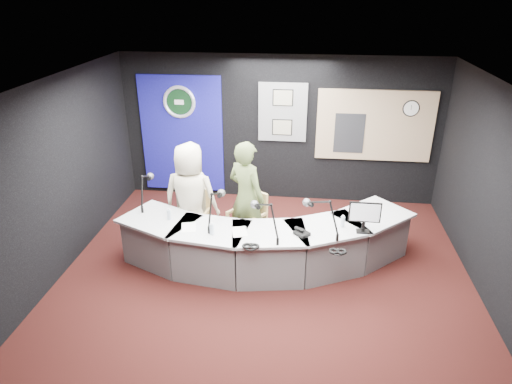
# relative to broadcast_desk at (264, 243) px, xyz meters

# --- Properties ---
(ground) EXTENTS (6.00, 6.00, 0.00)m
(ground) POSITION_rel_broadcast_desk_xyz_m (0.05, -0.55, -0.38)
(ground) COLOR black
(ground) RESTS_ON ground
(ceiling) EXTENTS (6.00, 6.00, 0.02)m
(ceiling) POSITION_rel_broadcast_desk_xyz_m (0.05, -0.55, 2.42)
(ceiling) COLOR silver
(ceiling) RESTS_ON ground
(wall_back) EXTENTS (6.00, 0.02, 2.80)m
(wall_back) POSITION_rel_broadcast_desk_xyz_m (0.05, 2.45, 1.02)
(wall_back) COLOR black
(wall_back) RESTS_ON ground
(wall_front) EXTENTS (6.00, 0.02, 2.80)m
(wall_front) POSITION_rel_broadcast_desk_xyz_m (0.05, -3.55, 1.02)
(wall_front) COLOR black
(wall_front) RESTS_ON ground
(wall_left) EXTENTS (0.02, 6.00, 2.80)m
(wall_left) POSITION_rel_broadcast_desk_xyz_m (-2.95, -0.55, 1.02)
(wall_left) COLOR black
(wall_left) RESTS_ON ground
(wall_right) EXTENTS (0.02, 6.00, 2.80)m
(wall_right) POSITION_rel_broadcast_desk_xyz_m (3.05, -0.55, 1.02)
(wall_right) COLOR black
(wall_right) RESTS_ON ground
(broadcast_desk) EXTENTS (4.50, 1.90, 0.75)m
(broadcast_desk) POSITION_rel_broadcast_desk_xyz_m (0.00, 0.00, 0.00)
(broadcast_desk) COLOR #B0B3B5
(broadcast_desk) RESTS_ON ground
(backdrop_panel) EXTENTS (1.60, 0.05, 2.30)m
(backdrop_panel) POSITION_rel_broadcast_desk_xyz_m (-1.85, 2.42, 0.88)
(backdrop_panel) COLOR navy
(backdrop_panel) RESTS_ON wall_back
(agency_seal) EXTENTS (0.63, 0.07, 0.63)m
(agency_seal) POSITION_rel_broadcast_desk_xyz_m (-1.85, 2.38, 1.52)
(agency_seal) COLOR silver
(agency_seal) RESTS_ON backdrop_panel
(seal_center) EXTENTS (0.48, 0.01, 0.48)m
(seal_center) POSITION_rel_broadcast_desk_xyz_m (-1.85, 2.38, 1.52)
(seal_center) COLOR black
(seal_center) RESTS_ON backdrop_panel
(pinboard) EXTENTS (0.90, 0.04, 1.10)m
(pinboard) POSITION_rel_broadcast_desk_xyz_m (0.10, 2.42, 1.38)
(pinboard) COLOR slate
(pinboard) RESTS_ON wall_back
(framed_photo_upper) EXTENTS (0.34, 0.02, 0.27)m
(framed_photo_upper) POSITION_rel_broadcast_desk_xyz_m (0.10, 2.39, 1.65)
(framed_photo_upper) COLOR gray
(framed_photo_upper) RESTS_ON pinboard
(framed_photo_lower) EXTENTS (0.34, 0.02, 0.27)m
(framed_photo_lower) POSITION_rel_broadcast_desk_xyz_m (0.10, 2.39, 1.09)
(framed_photo_lower) COLOR gray
(framed_photo_lower) RESTS_ON pinboard
(booth_window_frame) EXTENTS (2.12, 0.06, 1.32)m
(booth_window_frame) POSITION_rel_broadcast_desk_xyz_m (1.80, 2.42, 1.18)
(booth_window_frame) COLOR tan
(booth_window_frame) RESTS_ON wall_back
(booth_glow) EXTENTS (2.00, 0.02, 1.20)m
(booth_glow) POSITION_rel_broadcast_desk_xyz_m (1.80, 2.41, 1.18)
(booth_glow) COLOR #FFEFA1
(booth_glow) RESTS_ON booth_window_frame
(equipment_rack) EXTENTS (0.55, 0.02, 0.75)m
(equipment_rack) POSITION_rel_broadcast_desk_xyz_m (1.35, 2.39, 1.03)
(equipment_rack) COLOR black
(equipment_rack) RESTS_ON booth_window_frame
(wall_clock) EXTENTS (0.28, 0.01, 0.28)m
(wall_clock) POSITION_rel_broadcast_desk_xyz_m (2.40, 2.39, 1.52)
(wall_clock) COLOR white
(wall_clock) RESTS_ON booth_window_frame
(armchair_left) EXTENTS (0.66, 0.66, 1.06)m
(armchair_left) POSITION_rel_broadcast_desk_xyz_m (-1.19, 0.38, 0.15)
(armchair_left) COLOR tan
(armchair_left) RESTS_ON ground
(armchair_right) EXTENTS (0.78, 0.78, 0.99)m
(armchair_right) POSITION_rel_broadcast_desk_xyz_m (-0.32, 0.45, 0.12)
(armchair_right) COLOR tan
(armchair_right) RESTS_ON ground
(draped_jacket) EXTENTS (0.51, 0.16, 0.70)m
(draped_jacket) POSITION_rel_broadcast_desk_xyz_m (-1.24, 0.62, 0.24)
(draped_jacket) COLOR gray
(draped_jacket) RESTS_ON armchair_left
(person_man) EXTENTS (0.90, 0.61, 1.78)m
(person_man) POSITION_rel_broadcast_desk_xyz_m (-1.19, 0.38, 0.51)
(person_man) COLOR beige
(person_man) RESTS_ON ground
(person_woman) EXTENTS (0.79, 0.73, 1.82)m
(person_woman) POSITION_rel_broadcast_desk_xyz_m (-0.32, 0.45, 0.54)
(person_woman) COLOR #4F5E31
(person_woman) RESTS_ON ground
(computer_monitor) EXTENTS (0.45, 0.03, 0.30)m
(computer_monitor) POSITION_rel_broadcast_desk_xyz_m (1.41, -0.17, 0.70)
(computer_monitor) COLOR black
(computer_monitor) RESTS_ON broadcast_desk
(desk_phone) EXTENTS (0.25, 0.25, 0.05)m
(desk_phone) POSITION_rel_broadcast_desk_xyz_m (0.56, -0.34, 0.40)
(desk_phone) COLOR black
(desk_phone) RESTS_ON broadcast_desk
(headphones_near) EXTENTS (0.19, 0.19, 0.03)m
(headphones_near) POSITION_rel_broadcast_desk_xyz_m (1.04, -0.75, 0.39)
(headphones_near) COLOR black
(headphones_near) RESTS_ON broadcast_desk
(headphones_far) EXTENTS (0.21, 0.21, 0.03)m
(headphones_far) POSITION_rel_broadcast_desk_xyz_m (-0.11, -0.75, 0.39)
(headphones_far) COLOR black
(headphones_far) RESTS_ON broadcast_desk
(paper_stack) EXTENTS (0.26, 0.33, 0.00)m
(paper_stack) POSITION_rel_broadcast_desk_xyz_m (-1.06, -0.32, 0.38)
(paper_stack) COLOR white
(paper_stack) RESTS_ON broadcast_desk
(notepad) EXTENTS (0.27, 0.34, 0.00)m
(notepad) POSITION_rel_broadcast_desk_xyz_m (-0.31, -0.36, 0.38)
(notepad) COLOR white
(notepad) RESTS_ON broadcast_desk
(boom_mic_a) EXTENTS (0.17, 0.74, 0.60)m
(boom_mic_a) POSITION_rel_broadcast_desk_xyz_m (-1.90, 0.37, 0.68)
(boom_mic_a) COLOR black
(boom_mic_a) RESTS_ON broadcast_desk
(boom_mic_b) EXTENTS (0.19, 0.74, 0.60)m
(boom_mic_b) POSITION_rel_broadcast_desk_xyz_m (-0.70, -0.13, 0.68)
(boom_mic_b) COLOR black
(boom_mic_b) RESTS_ON broadcast_desk
(boom_mic_c) EXTENTS (0.49, 0.62, 0.60)m
(boom_mic_c) POSITION_rel_broadcast_desk_xyz_m (0.06, -0.39, 0.68)
(boom_mic_c) COLOR black
(boom_mic_c) RESTS_ON broadcast_desk
(boom_mic_d) EXTENTS (0.56, 0.56, 0.60)m
(boom_mic_d) POSITION_rel_broadcast_desk_xyz_m (0.83, -0.22, 0.68)
(boom_mic_d) COLOR black
(boom_mic_d) RESTS_ON broadcast_desk
(water_bottles) EXTENTS (2.60, 0.49, 0.18)m
(water_bottles) POSITION_rel_broadcast_desk_xyz_m (-0.13, -0.25, 0.46)
(water_bottles) COLOR silver
(water_bottles) RESTS_ON broadcast_desk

